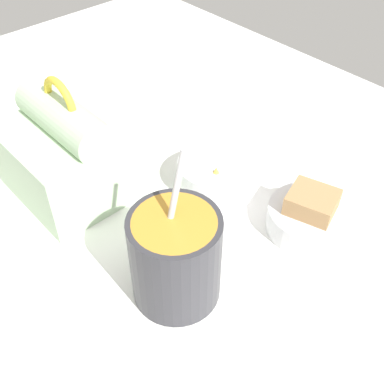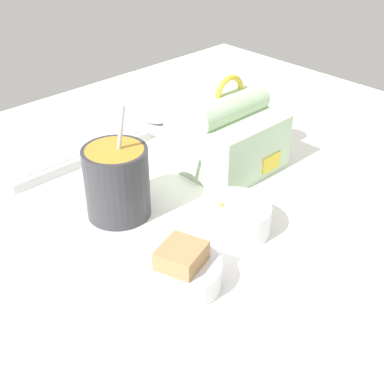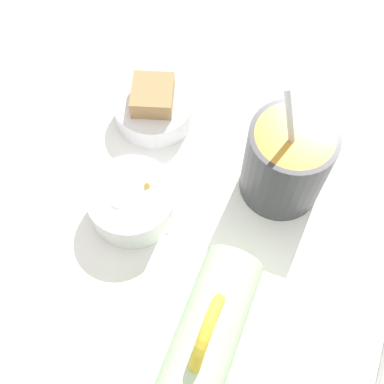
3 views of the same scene
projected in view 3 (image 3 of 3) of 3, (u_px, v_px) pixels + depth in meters
desk_surface at (225, 233)px, 60.70cm from camera, size 140.00×110.00×2.00cm
lunch_bag at (205, 349)px, 47.19cm from camera, size 16.69×16.12×17.65cm
soup_cup at (286, 162)px, 57.31cm from camera, size 10.23×10.23×19.47cm
bento_bowl_sandwich at (154, 107)px, 65.66cm from camera, size 10.83×10.83×6.25cm
bento_bowl_snacks at (133, 201)px, 58.90cm from camera, size 10.78×10.78×5.51cm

